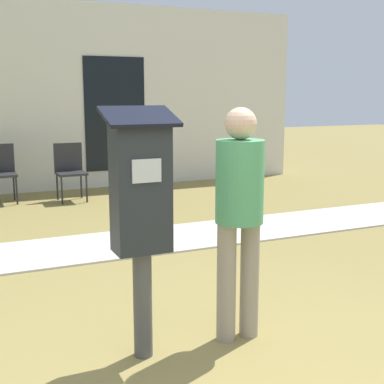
% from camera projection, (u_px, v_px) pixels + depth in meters
% --- Properties ---
extents(sidewalk, '(12.00, 1.10, 0.02)m').
position_uv_depth(sidewalk, '(90.00, 248.00, 5.83)').
color(sidewalk, beige).
rests_on(sidewalk, ground).
extents(building_facade, '(10.00, 0.26, 3.20)m').
position_uv_depth(building_facade, '(32.00, 98.00, 8.99)').
color(building_facade, silver).
rests_on(building_facade, ground).
extents(parking_meter, '(0.44, 0.31, 1.59)m').
position_uv_depth(parking_meter, '(141.00, 201.00, 3.27)').
color(parking_meter, '#4C4C4C').
rests_on(parking_meter, ground).
extents(person_standing, '(0.32, 0.32, 1.58)m').
position_uv_depth(person_standing, '(239.00, 206.00, 3.54)').
color(person_standing, gray).
rests_on(person_standing, ground).
extents(outdoor_chair_left, '(0.44, 0.44, 0.90)m').
position_uv_depth(outdoor_chair_left, '(1.00, 168.00, 8.21)').
color(outdoor_chair_left, '#262628').
rests_on(outdoor_chair_left, ground).
extents(outdoor_chair_middle, '(0.44, 0.44, 0.90)m').
position_uv_depth(outdoor_chair_middle, '(70.00, 167.00, 8.38)').
color(outdoor_chair_middle, '#262628').
rests_on(outdoor_chair_middle, ground).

